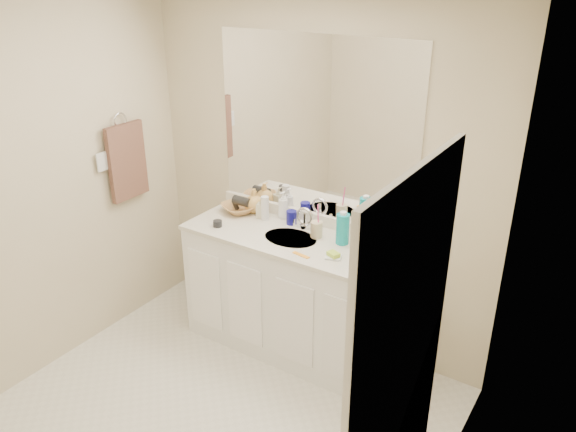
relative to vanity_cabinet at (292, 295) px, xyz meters
The scene contains 28 objects.
ceiling 2.23m from the vanity_cabinet, 90.00° to the right, with size 2.60×2.60×0.02m, color white.
wall_back 0.82m from the vanity_cabinet, 90.00° to the left, with size 2.60×0.02×2.40m, color beige.
wall_left 1.83m from the vanity_cabinet, 141.75° to the right, with size 0.02×2.60×2.40m, color beige.
wall_right 1.83m from the vanity_cabinet, 38.25° to the right, with size 0.02×2.60×2.40m, color beige.
vanity_cabinet is the anchor object (origin of this frame).
countertop 0.44m from the vanity_cabinet, ahead, with size 1.52×0.57×0.03m, color silver.
backsplash 0.56m from the vanity_cabinet, 90.00° to the left, with size 1.52×0.03×0.08m, color white.
sink_basin 0.44m from the vanity_cabinet, 90.00° to the right, with size 0.37×0.37×0.02m, color silver.
faucet 0.53m from the vanity_cabinet, 90.00° to the left, with size 0.02×0.02×0.11m, color silver.
mirror 1.17m from the vanity_cabinet, 90.00° to the left, with size 1.48×0.01×1.20m, color white.
blue_mug 0.54m from the vanity_cabinet, 123.96° to the left, with size 0.07×0.07×0.10m, color navy.
tan_cup 0.53m from the vanity_cabinet, 32.32° to the left, with size 0.08×0.08×0.11m, color #C6B58B.
toothbrush 0.63m from the vanity_cabinet, 30.53° to the left, with size 0.01×0.01×0.18m, color #FD4295.
mouthwash_bottle 0.65m from the vanity_cabinet, 16.79° to the left, with size 0.09×0.09×0.20m, color #0D99A7.
soap_dish 0.60m from the vanity_cabinet, 16.46° to the right, with size 0.10×0.08×0.01m, color white.
green_soap 0.62m from the vanity_cabinet, 16.46° to the right, with size 0.08×0.05×0.03m, color #B0D834.
orange_comb 0.53m from the vanity_cabinet, 45.48° to the right, with size 0.12×0.03×0.01m, color orange.
dark_jar 0.72m from the vanity_cabinet, 164.41° to the right, with size 0.06×0.06×0.04m, color black.
extra_white_bottle 0.64m from the vanity_cabinet, 157.54° to the left, with size 0.06×0.06×0.18m, color white.
soap_bottle_white 0.64m from the vanity_cabinet, 134.18° to the left, with size 0.08×0.08×0.20m, color white.
soap_bottle_cream 0.66m from the vanity_cabinet, 156.48° to the left, with size 0.07×0.07×0.16m, color beige.
soap_bottle_yellow 0.74m from the vanity_cabinet, 156.62° to the left, with size 0.14×0.14×0.18m, color #D9A654.
wicker_basket 0.74m from the vanity_cabinet, 165.62° to the left, with size 0.25×0.25×0.06m, color #AF7C46.
hair_dryer 0.77m from the vanity_cabinet, 165.10° to the left, with size 0.07×0.07×0.13m, color black.
towel_ring 1.71m from the vanity_cabinet, 168.86° to the right, with size 0.11×0.11×0.01m, color silver.
hand_towel 1.52m from the vanity_cabinet, 168.69° to the right, with size 0.04×0.32×0.55m, color #422B23.
switch_plate 1.61m from the vanity_cabinet, 160.52° to the right, with size 0.01×0.09×0.13m, color silver.
door 1.94m from the vanity_cabinet, 45.81° to the right, with size 0.02×0.82×2.00m, color silver.
Camera 1 is at (1.81, -1.81, 2.53)m, focal length 35.00 mm.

